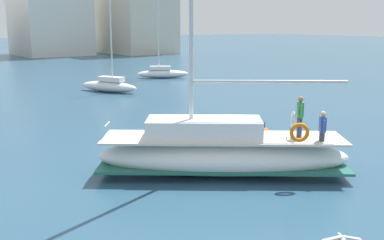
% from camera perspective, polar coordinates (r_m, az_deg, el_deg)
% --- Properties ---
extents(ground_plane, '(400.00, 400.00, 0.00)m').
position_cam_1_polar(ground_plane, '(19.82, 5.13, -4.86)').
color(ground_plane, '#284C66').
extents(main_sailboat, '(9.09, 7.73, 12.26)m').
position_cam_1_polar(main_sailboat, '(17.58, 3.59, -3.94)').
color(main_sailboat, white).
rests_on(main_sailboat, ground).
extents(moored_sloop_near, '(3.72, 5.70, 9.34)m').
position_cam_1_polar(moored_sloop_near, '(39.98, -10.30, 4.35)').
color(moored_sloop_near, white).
rests_on(moored_sloop_near, ground).
extents(moored_sloop_far, '(5.41, 4.05, 9.54)m').
position_cam_1_polar(moored_sloop_far, '(49.80, -3.70, 5.95)').
color(moored_sloop_far, white).
rests_on(moored_sloop_far, ground).
extents(seagull, '(0.96, 0.66, 0.17)m').
position_cam_1_polar(seagull, '(12.88, 18.15, -13.83)').
color(seagull, silver).
rests_on(seagull, ground).
extents(mooring_buoy, '(0.61, 0.61, 0.90)m').
position_cam_1_polar(mooring_buoy, '(23.84, 9.01, -1.65)').
color(mooring_buoy, '#EA4C19').
rests_on(mooring_buoy, ground).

